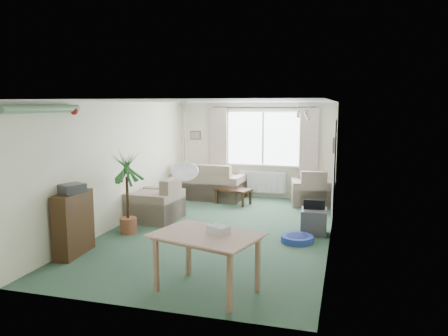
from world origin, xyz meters
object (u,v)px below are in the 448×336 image
(houseplant, at_px, (127,192))
(pet_bed, at_px, (297,239))
(tv_cube, at_px, (314,222))
(sofa, at_px, (208,180))
(dining_table, at_px, (207,264))
(coffee_table, at_px, (233,196))
(armchair_left, at_px, (155,199))
(bookshelf, at_px, (73,224))
(armchair_corner, at_px, (312,187))

(houseplant, bearing_deg, pet_bed, 5.69)
(tv_cube, relative_size, pet_bed, 0.90)
(sofa, bearing_deg, dining_table, 111.14)
(houseplant, distance_m, pet_bed, 3.14)
(sofa, distance_m, houseplant, 3.37)
(houseplant, xyz_separation_m, tv_cube, (3.28, 0.87, -0.54))
(tv_cube, distance_m, pet_bed, 0.64)
(coffee_table, bearing_deg, dining_table, -79.35)
(sofa, height_order, dining_table, sofa)
(sofa, bearing_deg, coffee_table, 151.53)
(armchair_left, distance_m, dining_table, 3.69)
(armchair_left, distance_m, tv_cube, 3.21)
(armchair_left, bearing_deg, coffee_table, 151.48)
(coffee_table, bearing_deg, armchair_left, -122.80)
(bookshelf, relative_size, houseplant, 0.65)
(sofa, xyz_separation_m, armchair_corner, (2.58, -0.02, -0.03))
(houseplant, bearing_deg, armchair_corner, 47.16)
(coffee_table, distance_m, dining_table, 4.95)
(coffee_table, bearing_deg, armchair_corner, 14.45)
(sofa, distance_m, armchair_left, 2.35)
(bookshelf, height_order, dining_table, bookshelf)
(houseplant, bearing_deg, dining_table, -43.00)
(sofa, xyz_separation_m, bookshelf, (-0.74, -4.60, 0.05))
(armchair_corner, relative_size, tv_cube, 1.87)
(armchair_corner, height_order, houseplant, houseplant)
(bookshelf, xyz_separation_m, dining_table, (2.43, -0.75, -0.13))
(bookshelf, distance_m, tv_cube, 4.15)
(armchair_corner, relative_size, bookshelf, 0.95)
(armchair_corner, bearing_deg, coffee_table, 3.85)
(houseplant, distance_m, tv_cube, 3.44)
(pet_bed, bearing_deg, sofa, 130.39)
(sofa, bearing_deg, armchair_left, 83.78)
(armchair_corner, distance_m, tv_cube, 2.44)
(sofa, distance_m, armchair_corner, 2.58)
(houseplant, relative_size, dining_table, 1.31)
(bookshelf, relative_size, dining_table, 0.85)
(tv_cube, bearing_deg, coffee_table, 132.69)
(armchair_corner, xyz_separation_m, armchair_left, (-2.98, -2.29, 0.01))
(armchair_corner, xyz_separation_m, dining_table, (-0.88, -5.33, -0.05))
(armchair_left, xyz_separation_m, bookshelf, (-0.34, -2.28, 0.06))
(houseplant, bearing_deg, armchair_left, 85.33)
(armchair_corner, bearing_deg, dining_table, 70.00)
(coffee_table, xyz_separation_m, tv_cube, (2.02, -1.96, 0.04))
(pet_bed, bearing_deg, bookshelf, -154.42)
(sofa, distance_m, pet_bed, 3.98)
(sofa, relative_size, coffee_table, 2.17)
(bookshelf, height_order, tv_cube, bookshelf)
(coffee_table, height_order, dining_table, dining_table)
(dining_table, bearing_deg, pet_bed, 69.49)
(coffee_table, xyz_separation_m, pet_bed, (1.79, -2.53, -0.13))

